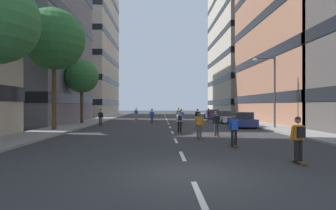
{
  "coord_description": "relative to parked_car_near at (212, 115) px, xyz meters",
  "views": [
    {
      "loc": [
        -0.95,
        -8.57,
        2.2
      ],
      "look_at": [
        0.0,
        25.21,
        2.22
      ],
      "focal_mm": 28.68,
      "sensor_mm": 36.0,
      "label": 1
    }
  ],
  "objects": [
    {
      "name": "ground_plane",
      "position": [
        -7.11,
        -8.5,
        -0.7
      ],
      "size": [
        148.16,
        148.16,
        0.0
      ],
      "primitive_type": "plane",
      "color": "#333335"
    },
    {
      "name": "sidewalk_left",
      "position": [
        -17.07,
        -5.41,
        -0.63
      ],
      "size": [
        3.3,
        67.91,
        0.14
      ],
      "primitive_type": "cube",
      "color": "gray",
      "rests_on": "ground_plane"
    },
    {
      "name": "sidewalk_right",
      "position": [
        2.85,
        -5.41,
        -0.63
      ],
      "size": [
        3.3,
        67.91,
        0.14
      ],
      "primitive_type": "cube",
      "color": "gray",
      "rests_on": "ground_plane"
    },
    {
      "name": "lane_markings",
      "position": [
        -7.11,
        -7.69,
        -0.7
      ],
      "size": [
        0.16,
        57.2,
        0.01
      ],
      "color": "silver",
      "rests_on": "ground_plane"
    },
    {
      "name": "building_left_mid",
      "position": [
        -27.13,
        -7.89,
        9.23
      ],
      "size": [
        16.94,
        16.55,
        19.67
      ],
      "color": "slate",
      "rests_on": "ground_plane"
    },
    {
      "name": "building_left_far",
      "position": [
        -27.13,
        17.26,
        15.49
      ],
      "size": [
        16.94,
        19.59,
        32.2
      ],
      "color": "#B2A893",
      "rests_on": "ground_plane"
    },
    {
      "name": "building_right_mid",
      "position": [
        12.91,
        -7.89,
        12.06
      ],
      "size": [
        16.94,
        22.14,
        25.35
      ],
      "color": "#9E6B51",
      "rests_on": "ground_plane"
    },
    {
      "name": "building_right_far",
      "position": [
        12.91,
        17.26,
        18.14
      ],
      "size": [
        16.94,
        23.26,
        37.51
      ],
      "color": "#BCB29E",
      "rests_on": "ground_plane"
    },
    {
      "name": "parked_car_near",
      "position": [
        0.0,
        0.0,
        0.0
      ],
      "size": [
        1.82,
        4.4,
        1.52
      ],
      "color": "navy",
      "rests_on": "ground_plane"
    },
    {
      "name": "parked_car_mid",
      "position": [
        0.0,
        -15.49,
        0.0
      ],
      "size": [
        1.82,
        4.4,
        1.52
      ],
      "color": "navy",
      "rests_on": "ground_plane"
    },
    {
      "name": "parked_car_far",
      "position": [
        0.0,
        -9.33,
        0.0
      ],
      "size": [
        1.82,
        4.4,
        1.52
      ],
      "color": "silver",
      "rests_on": "ground_plane"
    },
    {
      "name": "street_tree_mid",
      "position": [
        -17.07,
        -10.82,
        4.78
      ],
      "size": [
        3.77,
        3.77,
        7.26
      ],
      "color": "#4C3823",
      "rests_on": "sidewalk_left"
    },
    {
      "name": "street_tree_far",
      "position": [
        -17.07,
        -18.81,
        7.08
      ],
      "size": [
        5.15,
        5.15,
        10.23
      ],
      "color": "#4C3823",
      "rests_on": "sidewalk_left"
    },
    {
      "name": "streetlamp_right",
      "position": [
        2.15,
        -17.25,
        3.44
      ],
      "size": [
        2.13,
        0.3,
        6.5
      ],
      "color": "#3F3F44",
      "rests_on": "sidewalk_right"
    },
    {
      "name": "skater_0",
      "position": [
        -1.49,
        -5.48,
        0.32
      ],
      "size": [
        0.55,
        0.92,
        1.78
      ],
      "color": "brown",
      "rests_on": "ground_plane"
    },
    {
      "name": "skater_1",
      "position": [
        -4.17,
        -27.69,
        0.29
      ],
      "size": [
        0.54,
        0.91,
        1.78
      ],
      "color": "brown",
      "rests_on": "ground_plane"
    },
    {
      "name": "skater_2",
      "position": [
        -5.69,
        -11.49,
        0.32
      ],
      "size": [
        0.54,
        0.91,
        1.78
      ],
      "color": "brown",
      "rests_on": "ground_plane"
    },
    {
      "name": "skater_3",
      "position": [
        -3.71,
        -10.44,
        0.29
      ],
      "size": [
        0.56,
        0.92,
        1.78
      ],
      "color": "brown",
      "rests_on": "ground_plane"
    },
    {
      "name": "skater_4",
      "position": [
        -11.74,
        -1.02,
        0.29
      ],
      "size": [
        0.57,
        0.92,
        1.78
      ],
      "color": "brown",
      "rests_on": "ground_plane"
    },
    {
      "name": "skater_5",
      "position": [
        -14.27,
        -13.85,
        0.29
      ],
      "size": [
        0.57,
        0.92,
        1.78
      ],
      "color": "brown",
      "rests_on": "ground_plane"
    },
    {
      "name": "skater_6",
      "position": [
        -9.08,
        -9.62,
        0.29
      ],
      "size": [
        0.53,
        0.9,
        1.78
      ],
      "color": "brown",
      "rests_on": "ground_plane"
    },
    {
      "name": "skater_7",
      "position": [
        -5.54,
        -24.33,
        0.29
      ],
      "size": [
        0.55,
        0.91,
        1.78
      ],
      "color": "brown",
      "rests_on": "ground_plane"
    },
    {
      "name": "skater_8",
      "position": [
        -2.86,
        -31.83,
        0.32
      ],
      "size": [
        0.55,
        0.91,
        1.78
      ],
      "color": "brown",
      "rests_on": "ground_plane"
    },
    {
      "name": "skater_9",
      "position": [
        -5.41,
        -2.74,
        0.32
      ],
      "size": [
        0.55,
        0.92,
        1.78
      ],
      "color": "brown",
      "rests_on": "ground_plane"
    },
    {
      "name": "skater_10",
      "position": [
        -6.53,
        -20.43,
        0.32
      ],
      "size": [
        0.55,
        0.92,
        1.78
      ],
      "color": "brown",
      "rests_on": "ground_plane"
    },
    {
      "name": "skater_11",
      "position": [
        -4.06,
        -22.73,
        0.29
      ],
      "size": [
        0.55,
        0.92,
        1.78
      ],
      "color": "brown",
      "rests_on": "ground_plane"
    }
  ]
}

